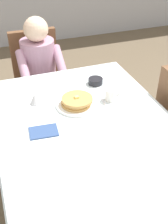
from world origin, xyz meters
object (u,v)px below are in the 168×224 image
object	(u,v)px
dining_table_main	(87,135)
chair_diner	(38,74)
plate_breakfast	(77,105)
spoon_near_edge	(93,132)
breakfast_stack	(77,101)
syrup_pitcher	(35,99)
cup_coffee	(111,95)
diner_person	(40,68)
bowl_butter	(96,81)
fork_left_of_plate	(50,113)
knife_right_of_plate	(104,102)

from	to	relation	value
dining_table_main	chair_diner	distance (m)	1.18
plate_breakfast	spoon_near_edge	size ratio (longest dim) A/B	1.87
breakfast_stack	syrup_pitcher	distance (m)	0.29
breakfast_stack	cup_coffee	xyz separation A→B (m)	(0.25, -0.01, 0.00)
plate_breakfast	breakfast_stack	size ratio (longest dim) A/B	1.34
chair_diner	diner_person	distance (m)	0.21
bowl_butter	syrup_pitcher	distance (m)	0.50
chair_diner	fork_left_of_plate	distance (m)	1.00
cup_coffee	syrup_pitcher	distance (m)	0.52
cup_coffee	syrup_pitcher	xyz separation A→B (m)	(-0.50, 0.14, -0.01)
plate_breakfast	bowl_butter	xyz separation A→B (m)	(0.23, 0.24, 0.01)
knife_right_of_plate	cup_coffee	bearing A→B (deg)	-75.45
diner_person	bowl_butter	distance (m)	0.65
knife_right_of_plate	bowl_butter	bearing A→B (deg)	-3.37
bowl_butter	spoon_near_edge	bearing A→B (deg)	-113.55
breakfast_stack	diner_person	bearing A→B (deg)	95.72
diner_person	syrup_pitcher	world-z (taller)	diner_person
chair_diner	knife_right_of_plate	xyz separation A→B (m)	(0.27, -0.97, 0.21)
chair_diner	syrup_pitcher	distance (m)	0.88
cup_coffee	diner_person	bearing A→B (deg)	111.99
cup_coffee	plate_breakfast	bearing A→B (deg)	177.30
cup_coffee	spoon_near_edge	size ratio (longest dim) A/B	0.75
breakfast_stack	syrup_pitcher	world-z (taller)	breakfast_stack
cup_coffee	knife_right_of_plate	distance (m)	0.07
syrup_pitcher	bowl_butter	bearing A→B (deg)	12.85
chair_diner	bowl_butter	world-z (taller)	chair_diner
plate_breakfast	knife_right_of_plate	size ratio (longest dim) A/B	1.40
plate_breakfast	bowl_butter	world-z (taller)	bowl_butter
dining_table_main	bowl_butter	distance (m)	0.52
bowl_butter	spoon_near_edge	distance (m)	0.59
breakfast_stack	syrup_pitcher	size ratio (longest dim) A/B	2.62
chair_diner	plate_breakfast	bearing A→B (deg)	94.91
diner_person	breakfast_stack	world-z (taller)	diner_person
chair_diner	fork_left_of_plate	world-z (taller)	chair_diner
diner_person	syrup_pitcher	distance (m)	0.70
chair_diner	spoon_near_edge	size ratio (longest dim) A/B	6.20
bowl_butter	fork_left_of_plate	xyz separation A→B (m)	(-0.42, -0.26, -0.02)
chair_diner	cup_coffee	bearing A→B (deg)	108.70
bowl_butter	syrup_pitcher	xyz separation A→B (m)	(-0.49, -0.11, 0.02)
syrup_pitcher	plate_breakfast	bearing A→B (deg)	-25.88
fork_left_of_plate	diner_person	bearing A→B (deg)	-7.49
dining_table_main	spoon_near_edge	distance (m)	0.13
dining_table_main	plate_breakfast	distance (m)	0.24
chair_diner	fork_left_of_plate	size ratio (longest dim) A/B	5.17
knife_right_of_plate	spoon_near_edge	world-z (taller)	same
dining_table_main	cup_coffee	world-z (taller)	cup_coffee
chair_diner	knife_right_of_plate	bearing A→B (deg)	105.60
dining_table_main	diner_person	bearing A→B (deg)	94.32
cup_coffee	knife_right_of_plate	bearing A→B (deg)	-171.26
plate_breakfast	breakfast_stack	bearing A→B (deg)	-109.42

